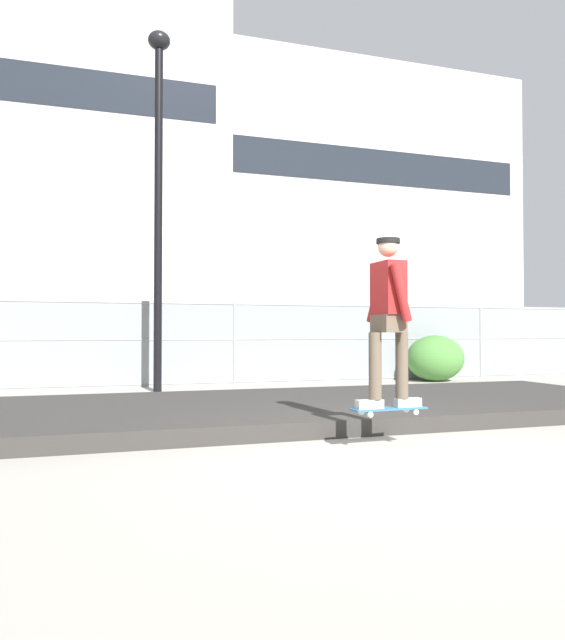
{
  "coord_description": "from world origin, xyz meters",
  "views": [
    {
      "loc": [
        -2.69,
        -4.74,
        1.19
      ],
      "look_at": [
        0.14,
        4.45,
        1.39
      ],
      "focal_mm": 31.6,
      "sensor_mm": 36.0,
      "label": 1
    }
  ],
  "objects_px": {
    "parked_car_mid": "(255,345)",
    "parked_car_far": "(451,343)",
    "skateboard": "(389,409)",
    "skater": "(388,310)",
    "street_lamp": "(159,168)",
    "shrub_left": "(435,358)"
  },
  "relations": [
    {
      "from": "skateboard",
      "to": "skater",
      "type": "bearing_deg",
      "value": 90.0
    },
    {
      "from": "skater",
      "to": "parked_car_mid",
      "type": "distance_m",
      "value": 9.53
    },
    {
      "from": "parked_car_mid",
      "to": "parked_car_far",
      "type": "height_order",
      "value": "same"
    },
    {
      "from": "skateboard",
      "to": "parked_car_far",
      "type": "bearing_deg",
      "value": 53.29
    },
    {
      "from": "skater",
      "to": "street_lamp",
      "type": "xyz_separation_m",
      "value": [
        -1.81,
        6.15,
        3.02
      ]
    },
    {
      "from": "shrub_left",
      "to": "skater",
      "type": "bearing_deg",
      "value": -125.51
    },
    {
      "from": "skateboard",
      "to": "street_lamp",
      "type": "relative_size",
      "value": 0.11
    },
    {
      "from": "skater",
      "to": "shrub_left",
      "type": "bearing_deg",
      "value": 54.49
    },
    {
      "from": "skateboard",
      "to": "street_lamp",
      "type": "height_order",
      "value": "street_lamp"
    },
    {
      "from": "skater",
      "to": "shrub_left",
      "type": "distance_m",
      "value": 8.26
    },
    {
      "from": "parked_car_far",
      "to": "street_lamp",
      "type": "bearing_deg",
      "value": -159.11
    },
    {
      "from": "skateboard",
      "to": "parked_car_far",
      "type": "height_order",
      "value": "parked_car_far"
    },
    {
      "from": "skateboard",
      "to": "shrub_left",
      "type": "distance_m",
      "value": 8.21
    },
    {
      "from": "skateboard",
      "to": "street_lamp",
      "type": "xyz_separation_m",
      "value": [
        -1.81,
        6.15,
        4.03
      ]
    },
    {
      "from": "parked_car_mid",
      "to": "parked_car_far",
      "type": "bearing_deg",
      "value": 1.06
    },
    {
      "from": "parked_car_mid",
      "to": "shrub_left",
      "type": "bearing_deg",
      "value": -36.33
    },
    {
      "from": "parked_car_far",
      "to": "shrub_left",
      "type": "relative_size",
      "value": 3.14
    },
    {
      "from": "parked_car_far",
      "to": "parked_car_mid",
      "type": "bearing_deg",
      "value": -178.94
    },
    {
      "from": "street_lamp",
      "to": "parked_car_far",
      "type": "bearing_deg",
      "value": 20.89
    },
    {
      "from": "parked_car_mid",
      "to": "shrub_left",
      "type": "distance_m",
      "value": 4.68
    },
    {
      "from": "skateboard",
      "to": "skater",
      "type": "relative_size",
      "value": 0.46
    },
    {
      "from": "street_lamp",
      "to": "parked_car_far",
      "type": "xyz_separation_m",
      "value": [
        8.94,
        3.41,
        -3.59
      ]
    }
  ]
}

